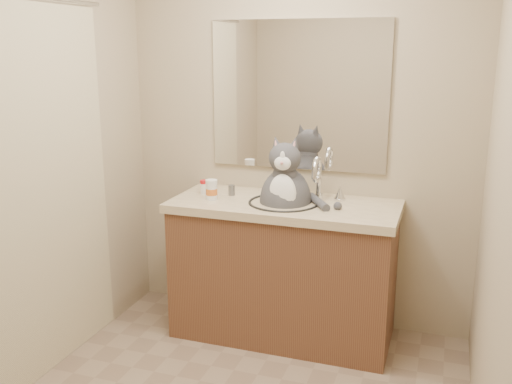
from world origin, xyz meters
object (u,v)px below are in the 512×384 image
(pill_bottle_orange, at_px, (212,190))
(cat, at_px, (286,196))
(pill_bottle_redcap, at_px, (204,187))
(grey_canister, at_px, (232,190))

(pill_bottle_orange, bearing_deg, cat, 10.84)
(cat, xyz_separation_m, pill_bottle_orange, (-0.44, -0.08, 0.02))
(pill_bottle_redcap, xyz_separation_m, pill_bottle_orange, (0.10, -0.11, 0.01))
(cat, distance_m, pill_bottle_redcap, 0.53)
(pill_bottle_redcap, bearing_deg, cat, -2.72)
(cat, bearing_deg, pill_bottle_orange, -175.74)
(cat, height_order, grey_canister, cat)
(pill_bottle_redcap, relative_size, grey_canister, 1.35)
(pill_bottle_redcap, bearing_deg, pill_bottle_orange, -48.48)
(pill_bottle_orange, relative_size, grey_canister, 1.87)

